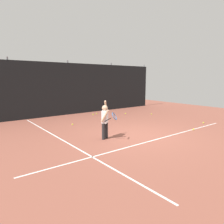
% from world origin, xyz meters
% --- Properties ---
extents(ground_plane, '(20.00, 20.00, 0.00)m').
position_xyz_m(ground_plane, '(0.00, 0.00, 0.00)').
color(ground_plane, brown).
extents(court_line_baseline, '(9.00, 0.05, 0.00)m').
position_xyz_m(court_line_baseline, '(0.00, -0.78, 0.00)').
color(court_line_baseline, white).
rests_on(court_line_baseline, ground).
extents(court_line_sideline, '(0.05, 9.00, 0.00)m').
position_xyz_m(court_line_sideline, '(-2.52, 1.00, 0.00)').
color(court_line_sideline, white).
rests_on(court_line_sideline, ground).
extents(back_fence_windscreen, '(12.98, 0.08, 3.01)m').
position_xyz_m(back_fence_windscreen, '(0.00, 5.78, 1.51)').
color(back_fence_windscreen, black).
rests_on(back_fence_windscreen, ground).
extents(fence_post_1, '(0.09, 0.09, 3.16)m').
position_xyz_m(fence_post_1, '(-3.17, 5.84, 1.58)').
color(fence_post_1, slate).
rests_on(fence_post_1, ground).
extents(fence_post_2, '(0.09, 0.09, 3.16)m').
position_xyz_m(fence_post_2, '(0.00, 5.84, 1.58)').
color(fence_post_2, slate).
rests_on(fence_post_2, ground).
extents(fence_post_3, '(0.09, 0.09, 3.16)m').
position_xyz_m(fence_post_3, '(3.17, 5.84, 1.58)').
color(fence_post_3, slate).
rests_on(fence_post_3, ground).
extents(fence_post_4, '(0.09, 0.09, 3.16)m').
position_xyz_m(fence_post_4, '(6.34, 5.84, 1.58)').
color(fence_post_4, slate).
rests_on(fence_post_4, ground).
extents(tennis_player, '(0.47, 0.86, 1.35)m').
position_xyz_m(tennis_player, '(-1.25, 0.37, 0.73)').
color(tennis_player, '#232326').
rests_on(tennis_player, ground).
extents(tennis_ball_0, '(0.07, 0.07, 0.07)m').
position_xyz_m(tennis_ball_0, '(1.32, 4.86, 0.03)').
color(tennis_ball_0, '#CCE033').
rests_on(tennis_ball_0, ground).
extents(tennis_ball_1, '(0.07, 0.07, 0.07)m').
position_xyz_m(tennis_ball_1, '(-1.19, 3.05, 0.03)').
color(tennis_ball_1, '#CCE033').
rests_on(tennis_ball_1, ground).
extents(tennis_ball_2, '(0.07, 0.07, 0.07)m').
position_xyz_m(tennis_ball_2, '(3.82, 2.71, 0.03)').
color(tennis_ball_2, '#CCE033').
rests_on(tennis_ball_2, ground).
extents(tennis_ball_3, '(0.07, 0.07, 0.07)m').
position_xyz_m(tennis_ball_3, '(2.38, -0.85, 0.03)').
color(tennis_ball_3, '#CCE033').
rests_on(tennis_ball_3, ground).
extents(tennis_ball_4, '(0.07, 0.07, 0.07)m').
position_xyz_m(tennis_ball_4, '(1.00, 4.73, 0.03)').
color(tennis_ball_4, '#CCE033').
rests_on(tennis_ball_4, ground).
extents(tennis_ball_5, '(0.07, 0.07, 0.07)m').
position_xyz_m(tennis_ball_5, '(3.93, -0.44, 0.03)').
color(tennis_ball_5, '#CCE033').
rests_on(tennis_ball_5, ground).
extents(tennis_ball_6, '(0.07, 0.07, 0.07)m').
position_xyz_m(tennis_ball_6, '(2.69, 3.77, 0.03)').
color(tennis_ball_6, '#CCE033').
rests_on(tennis_ball_6, ground).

